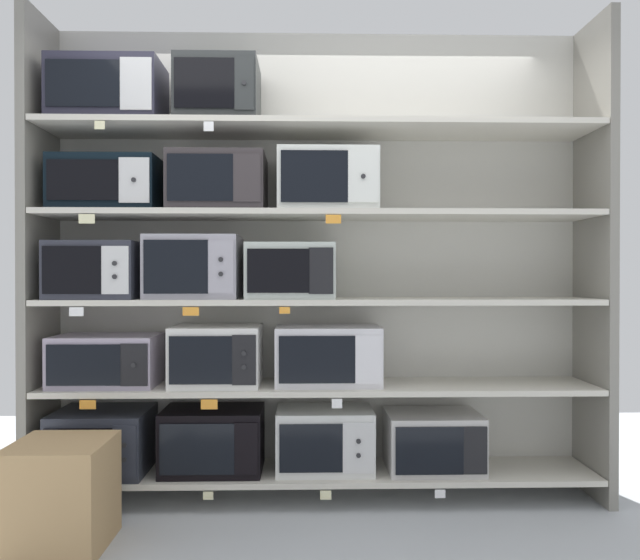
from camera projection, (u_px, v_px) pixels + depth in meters
The scene contains 38 objects.
back_panel at pixel (319, 260), 3.55m from camera, with size 3.17×0.04×2.62m, color beige.
upright_left at pixel (39, 259), 3.27m from camera, with size 0.05×0.44×2.62m, color gray.
upright_right at pixel (595, 259), 3.34m from camera, with size 0.05×0.44×2.62m, color gray.
shelf_0 at pixel (320, 473), 3.32m from camera, with size 2.97×0.44×0.03m, color beige.
microwave_0 at pixel (103, 441), 3.28m from camera, with size 0.50×0.43×0.33m.
microwave_1 at pixel (213, 440), 3.30m from camera, with size 0.54×0.36×0.34m.
microwave_2 at pixel (325, 439), 3.31m from camera, with size 0.52×0.35×0.33m.
microwave_3 at pixel (433, 441), 3.33m from camera, with size 0.51×0.37×0.31m.
price_tag_0 at pixel (80, 498), 3.07m from camera, with size 0.07×0.00×0.05m, color white.
price_tag_1 at pixel (208, 496), 3.08m from camera, with size 0.05×0.00×0.04m, color beige.
price_tag_2 at pixel (326, 495), 3.10m from camera, with size 0.06×0.00×0.05m, color beige.
price_tag_3 at pixel (440, 494), 3.11m from camera, with size 0.05×0.00×0.04m, color white.
shelf_1 at pixel (320, 387), 3.31m from camera, with size 2.97×0.44×0.03m, color beige.
microwave_4 at pixel (107, 360), 3.28m from camera, with size 0.55×0.37×0.27m.
microwave_5 at pixel (217, 355), 3.29m from camera, with size 0.47×0.40×0.32m.
microwave_6 at pixel (328, 355), 3.31m from camera, with size 0.57×0.34×0.32m.
price_tag_4 at pixel (88, 405), 3.06m from camera, with size 0.08×0.00×0.05m, color orange.
price_tag_5 at pixel (209, 404), 3.08m from camera, with size 0.08×0.00×0.05m, color orange.
price_tag_6 at pixel (337, 404), 3.09m from camera, with size 0.05×0.00×0.05m, color white.
shelf_2 at pixel (320, 301), 3.31m from camera, with size 2.97×0.44×0.03m, color beige.
microwave_7 at pixel (99, 270), 3.28m from camera, with size 0.46×0.44×0.31m.
microwave_8 at pixel (195, 267), 3.29m from camera, with size 0.49×0.39×0.34m.
microwave_9 at pixel (291, 271), 3.30m from camera, with size 0.47×0.41×0.30m.
price_tag_7 at pixel (76, 312), 3.06m from camera, with size 0.07×0.00×0.04m, color white.
price_tag_8 at pixel (191, 311), 3.07m from camera, with size 0.08×0.00×0.04m, color orange.
price_tag_9 at pixel (285, 310), 3.08m from camera, with size 0.05×0.00×0.03m, color orange.
shelf_3 at pixel (320, 215), 3.31m from camera, with size 2.97×0.44×0.03m, color beige.
microwave_10 at pixel (107, 185), 3.27m from camera, with size 0.56×0.34×0.29m.
microwave_11 at pixel (219, 184), 3.29m from camera, with size 0.50×0.42×0.31m.
microwave_12 at pixel (327, 182), 3.30m from camera, with size 0.53×0.38×0.33m.
price_tag_10 at pixel (87, 219), 3.05m from camera, with size 0.08×0.00×0.05m, color beige.
price_tag_11 at pixel (333, 219), 3.08m from camera, with size 0.08×0.00×0.04m, color orange.
shelf_4 at pixel (320, 129), 3.30m from camera, with size 2.97×0.44×0.03m, color beige.
microwave_13 at pixel (109, 93), 3.27m from camera, with size 0.57×0.36×0.33m.
microwave_14 at pixel (218, 94), 3.28m from camera, with size 0.43×0.39×0.34m.
price_tag_12 at pixel (100, 125), 3.05m from camera, with size 0.05×0.00×0.04m, color beige.
price_tag_13 at pixel (209, 126), 3.07m from camera, with size 0.05×0.00×0.05m, color white.
shipping_carton at pixel (61, 495), 2.72m from camera, with size 0.42×0.42×0.48m, color tan.
Camera 1 is at (-0.08, -3.31, 1.22)m, focal length 34.12 mm.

